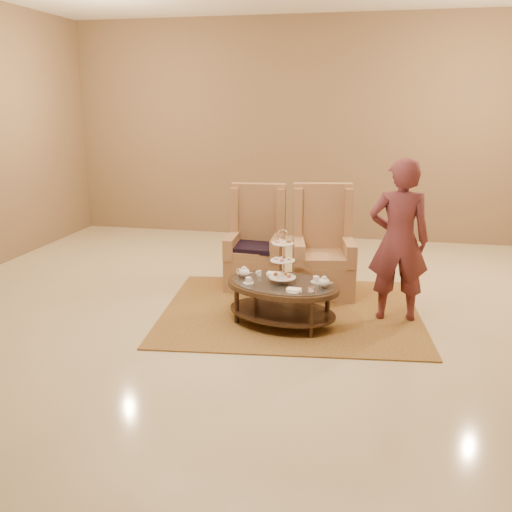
% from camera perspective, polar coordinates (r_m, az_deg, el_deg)
% --- Properties ---
extents(ground, '(8.00, 8.00, 0.00)m').
position_cam_1_polar(ground, '(5.86, 0.61, -6.73)').
color(ground, beige).
rests_on(ground, ground).
extents(ceiling, '(8.00, 8.00, 0.02)m').
position_cam_1_polar(ceiling, '(5.86, 0.61, -6.73)').
color(ceiling, white).
rests_on(ceiling, ground).
extents(wall_back, '(8.00, 0.04, 3.50)m').
position_cam_1_polar(wall_back, '(9.40, 5.61, 12.43)').
color(wall_back, olive).
rests_on(wall_back, ground).
extents(rug, '(2.95, 2.55, 0.01)m').
position_cam_1_polar(rug, '(6.18, 3.50, -5.52)').
color(rug, olive).
rests_on(rug, ground).
extents(tea_table, '(1.35, 1.10, 0.99)m').
position_cam_1_polar(tea_table, '(5.72, 2.64, -3.46)').
color(tea_table, black).
rests_on(tea_table, ground).
extents(armchair_left, '(0.70, 0.72, 1.23)m').
position_cam_1_polar(armchair_left, '(6.96, 0.01, 0.42)').
color(armchair_left, '#A6774E').
rests_on(armchair_left, ground).
extents(armchair_right, '(0.80, 0.82, 1.27)m').
position_cam_1_polar(armchair_right, '(6.70, 6.66, -0.15)').
color(armchair_right, '#A6774E').
rests_on(armchair_right, ground).
extents(person, '(0.64, 0.45, 1.67)m').
position_cam_1_polar(person, '(5.90, 14.09, 1.47)').
color(person, '#5D272C').
rests_on(person, ground).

